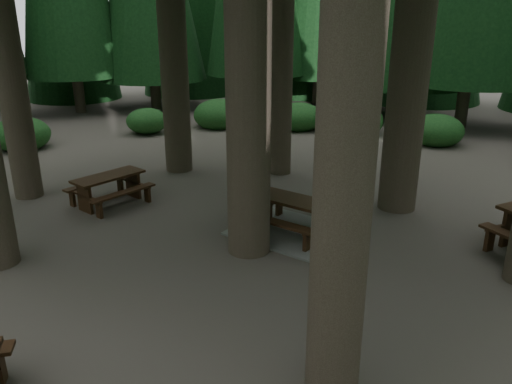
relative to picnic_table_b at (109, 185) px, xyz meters
The scene contains 4 objects.
ground 3.61m from the picnic_table_b, ahead, with size 80.00×80.00×0.00m, color #544C44.
picnic_table_b is the anchor object (origin of this frame).
picnic_table_c 4.76m from the picnic_table_b, 13.08° to the left, with size 2.41×2.01×0.80m.
shrub_ring 4.28m from the picnic_table_b, ahead, with size 23.86×24.64×1.49m.
Camera 1 is at (6.13, -7.19, 4.49)m, focal length 35.00 mm.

